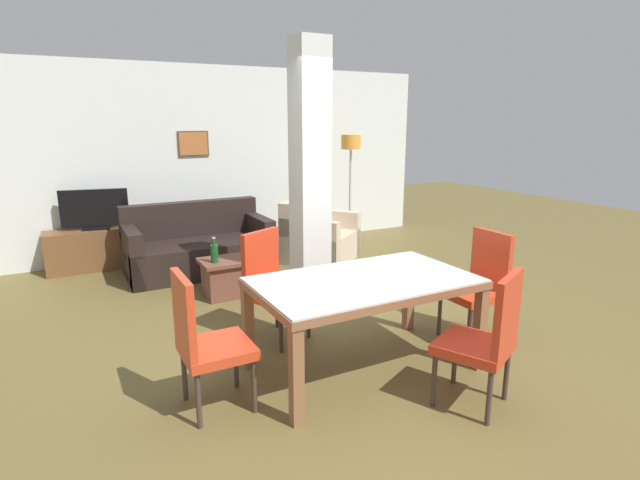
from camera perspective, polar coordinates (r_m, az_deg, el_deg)
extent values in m
plane|color=brown|center=(4.17, 4.88, -14.25)|extent=(18.00, 18.00, 0.00)
cube|color=white|center=(7.62, -12.68, 8.86)|extent=(7.20, 0.06, 2.70)
cube|color=brown|center=(7.51, -14.28, 10.62)|extent=(0.44, 0.02, 0.36)
cube|color=#B26633|center=(7.50, -14.25, 10.62)|extent=(0.40, 0.01, 0.32)
cube|color=white|center=(4.98, -1.16, 6.76)|extent=(0.32, 0.33, 2.70)
cube|color=brown|center=(3.53, 9.25, -7.12)|extent=(1.70, 0.06, 0.06)
cube|color=brown|center=(4.27, 1.66, -3.24)|extent=(1.70, 0.06, 0.06)
cube|color=brown|center=(3.53, -6.22, -7.01)|extent=(0.06, 0.88, 0.06)
cube|color=brown|center=(4.38, 14.15, -3.25)|extent=(0.06, 0.88, 0.06)
cube|color=silver|center=(3.88, 5.10, -4.50)|extent=(1.68, 0.98, 0.01)
cube|color=brown|center=(3.32, -2.72, -15.38)|extent=(0.08, 0.08, 0.68)
cube|color=brown|center=(4.19, 17.78, -9.65)|extent=(0.08, 0.08, 0.68)
cube|color=brown|center=(4.07, -8.22, -9.82)|extent=(0.08, 0.08, 0.68)
cube|color=brown|center=(4.80, 10.13, -6.15)|extent=(0.08, 0.08, 0.68)
cube|color=red|center=(4.68, 16.96, -5.90)|extent=(0.46, 0.46, 0.07)
cube|color=red|center=(4.74, 18.97, -2.09)|extent=(0.05, 0.44, 0.52)
cylinder|color=#42332B|center=(4.51, 16.73, -9.80)|extent=(0.04, 0.04, 0.39)
cylinder|color=#42332B|center=(4.77, 13.51, -8.30)|extent=(0.04, 0.04, 0.39)
cylinder|color=#42332B|center=(4.78, 20.02, -8.74)|extent=(0.04, 0.04, 0.39)
cylinder|color=#42332B|center=(5.01, 16.80, -7.40)|extent=(0.04, 0.04, 0.39)
cube|color=red|center=(4.48, -4.78, -6.21)|extent=(0.61, 0.61, 0.07)
cube|color=red|center=(4.52, -6.81, -2.16)|extent=(0.42, 0.23, 0.52)
cylinder|color=#42332B|center=(4.59, -1.33, -8.78)|extent=(0.04, 0.04, 0.39)
cylinder|color=#42332B|center=(4.32, -4.46, -10.31)|extent=(0.04, 0.04, 0.39)
cylinder|color=#42332B|center=(4.82, -4.95, -7.72)|extent=(0.04, 0.04, 0.39)
cylinder|color=#42332B|center=(4.56, -8.13, -9.08)|extent=(0.04, 0.04, 0.39)
cube|color=red|center=(3.66, 17.10, -11.56)|extent=(0.61, 0.61, 0.07)
cube|color=red|center=(3.49, 20.63, -7.84)|extent=(0.42, 0.24, 0.52)
cylinder|color=#42332B|center=(3.66, 12.90, -15.34)|extent=(0.04, 0.04, 0.39)
cylinder|color=#42332B|center=(3.98, 15.15, -13.02)|extent=(0.04, 0.04, 0.39)
cylinder|color=#42332B|center=(3.56, 18.77, -16.70)|extent=(0.04, 0.04, 0.39)
cylinder|color=#42332B|center=(3.88, 20.54, -14.16)|extent=(0.04, 0.04, 0.39)
cube|color=red|center=(3.54, -11.70, -12.12)|extent=(0.46, 0.46, 0.07)
cube|color=red|center=(3.38, -15.31, -8.17)|extent=(0.05, 0.44, 0.52)
cylinder|color=#42332B|center=(3.85, -9.58, -13.62)|extent=(0.04, 0.04, 0.39)
cylinder|color=#42332B|center=(3.54, -7.52, -16.20)|extent=(0.04, 0.04, 0.39)
cylinder|color=#42332B|center=(3.77, -15.24, -14.60)|extent=(0.04, 0.04, 0.39)
cylinder|color=#42332B|center=(3.44, -13.72, -17.39)|extent=(0.04, 0.04, 0.39)
cube|color=black|center=(6.65, -13.61, -1.86)|extent=(1.80, 0.89, 0.42)
cube|color=black|center=(6.89, -14.57, 2.39)|extent=(1.80, 0.18, 0.46)
cube|color=black|center=(6.86, -7.05, -0.01)|extent=(0.16, 0.89, 0.67)
cube|color=black|center=(6.48, -20.67, -1.63)|extent=(0.16, 0.89, 0.67)
cube|color=beige|center=(7.05, 0.12, -0.67)|extent=(1.26, 1.24, 0.40)
cube|color=beige|center=(7.10, -2.35, 2.93)|extent=(0.85, 0.71, 0.45)
cube|color=beige|center=(7.37, 1.36, 0.95)|extent=(0.63, 0.76, 0.65)
cube|color=beige|center=(6.67, -1.26, -0.41)|extent=(0.63, 0.76, 0.65)
cube|color=brown|center=(5.66, -10.48, -2.37)|extent=(0.61, 0.47, 0.04)
cube|color=brown|center=(5.73, -10.39, -4.42)|extent=(0.53, 0.39, 0.39)
cylinder|color=#194C23|center=(5.54, -11.98, -1.54)|extent=(0.08, 0.08, 0.20)
cylinder|color=#194C23|center=(5.51, -12.05, -0.19)|extent=(0.03, 0.03, 0.07)
cylinder|color=#B7B7BC|center=(5.50, -12.07, 0.23)|extent=(0.04, 0.04, 0.01)
cube|color=brown|center=(7.25, -23.94, -0.91)|extent=(1.30, 0.40, 0.54)
cube|color=black|center=(7.19, -24.16, 1.28)|extent=(0.36, 0.26, 0.03)
cube|color=black|center=(7.14, -24.36, 3.33)|extent=(0.83, 0.21, 0.50)
cylinder|color=#B7B7BC|center=(8.06, 3.38, -0.24)|extent=(0.27, 0.27, 0.02)
cylinder|color=#B7B7BC|center=(7.91, 3.45, 5.00)|extent=(0.04, 0.04, 1.47)
cylinder|color=#F29E38|center=(7.83, 3.54, 11.13)|extent=(0.30, 0.30, 0.22)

